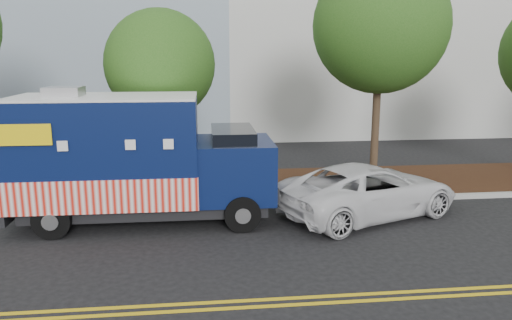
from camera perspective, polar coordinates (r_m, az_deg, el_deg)
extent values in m
plane|color=black|center=(13.61, -8.24, -7.19)|extent=(120.00, 120.00, 0.00)
cube|color=#9E9E99|center=(14.92, -8.09, -5.15)|extent=(120.00, 0.18, 0.15)
cube|color=black|center=(16.94, -7.91, -3.05)|extent=(120.00, 4.00, 0.15)
cube|color=gold|center=(9.52, -9.02, -15.99)|extent=(120.00, 0.10, 0.01)
cube|color=gold|center=(9.30, -9.09, -16.71)|extent=(120.00, 0.10, 0.01)
cylinder|color=#38281C|center=(16.59, -10.57, 2.03)|extent=(0.26, 0.26, 3.25)
sphere|color=#245417|center=(16.35, -10.91, 10.68)|extent=(3.48, 3.48, 3.48)
cylinder|color=#38281C|center=(17.41, 13.50, 4.02)|extent=(0.26, 0.26, 4.25)
sphere|color=#245417|center=(17.28, 14.04, 14.67)|extent=(4.41, 4.41, 4.41)
cube|color=#473828|center=(15.22, -20.24, -1.06)|extent=(0.06, 0.06, 2.40)
cube|color=black|center=(13.89, -12.10, -4.91)|extent=(6.26, 2.17, 0.31)
cube|color=#091540|center=(13.68, -16.57, 1.23)|extent=(4.70, 2.60, 2.68)
cube|color=red|center=(13.88, -16.33, -2.61)|extent=(4.75, 2.67, 0.84)
cube|color=white|center=(13.50, -16.91, 6.91)|extent=(4.70, 2.60, 0.07)
cube|color=#B7B7BA|center=(13.72, -21.10, 7.30)|extent=(0.90, 0.90, 0.25)
cube|color=#091540|center=(13.59, -2.42, -0.98)|extent=(2.03, 2.41, 1.56)
cube|color=black|center=(13.44, -2.68, 2.11)|extent=(1.13, 2.18, 0.72)
cube|color=black|center=(13.82, 1.85, -3.00)|extent=(0.11, 2.23, 0.33)
cube|color=black|center=(14.65, -25.49, -4.82)|extent=(0.22, 2.51, 0.31)
cube|color=#B7B7BA|center=(14.30, -25.93, 1.19)|extent=(0.06, 2.01, 2.12)
cube|color=#B7B7BA|center=(14.90, -14.41, 2.43)|extent=(2.01, 0.06, 1.23)
cube|color=yellow|center=(12.75, -25.21, 2.61)|extent=(1.34, 0.03, 0.50)
cube|color=yellow|center=(15.25, -22.01, 4.26)|extent=(1.34, 0.03, 0.50)
cylinder|color=black|center=(12.76, -1.55, -6.18)|extent=(0.94, 0.32, 0.94)
cylinder|color=black|center=(14.93, -2.23, -3.45)|extent=(0.94, 0.32, 0.94)
cylinder|color=black|center=(13.27, -22.29, -6.38)|extent=(0.94, 0.32, 0.94)
cylinder|color=black|center=(15.37, -19.97, -3.73)|extent=(0.94, 0.32, 0.94)
imported|color=silver|center=(14.26, 12.72, -3.39)|extent=(5.78, 4.21, 1.46)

